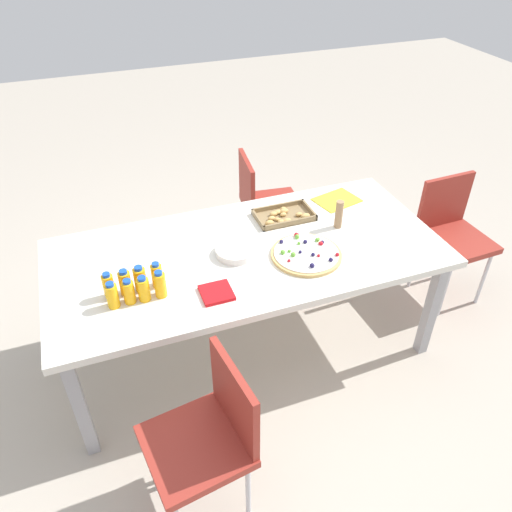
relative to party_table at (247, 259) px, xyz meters
name	(u,v)px	position (x,y,z in m)	size (l,w,h in m)	color
ground_plane	(248,344)	(0.00, 0.00, -0.67)	(12.00, 12.00, 0.00)	#B2A899
party_table	(247,259)	(0.00, 0.00, 0.00)	(2.12, 0.98, 0.72)	silver
chair_far_right	(263,200)	(0.40, 0.82, -0.17)	(0.44, 0.44, 0.83)	maroon
chair_end	(451,229)	(1.43, 0.05, -0.17)	(0.42, 0.42, 0.83)	maroon
chair_near_left	(210,432)	(-0.46, -0.85, -0.17)	(0.45, 0.45, 0.83)	maroon
juice_bottle_0	(112,296)	(-0.73, -0.20, 0.12)	(0.06, 0.06, 0.14)	#FAAF14
juice_bottle_1	(129,292)	(-0.65, -0.20, 0.12)	(0.06, 0.06, 0.13)	#FAAB14
juice_bottle_2	(144,289)	(-0.58, -0.20, 0.12)	(0.06, 0.06, 0.13)	#F9AF14
juice_bottle_3	(160,284)	(-0.51, -0.20, 0.13)	(0.06, 0.06, 0.14)	#FAAC14
juice_bottle_4	(109,286)	(-0.74, -0.13, 0.12)	(0.05, 0.05, 0.14)	#FAAD14
juice_bottle_5	(125,283)	(-0.66, -0.13, 0.12)	(0.06, 0.06, 0.14)	#FBAB14
juice_bottle_6	(140,279)	(-0.59, -0.13, 0.12)	(0.06, 0.06, 0.14)	#F8AB14
juice_bottle_7	(157,275)	(-0.51, -0.12, 0.12)	(0.05, 0.05, 0.14)	#FAAD14
fruit_pizza	(306,254)	(0.28, -0.15, 0.07)	(0.37, 0.37, 0.05)	tan
snack_tray	(284,216)	(0.31, 0.23, 0.07)	(0.34, 0.21, 0.04)	olive
plate_stack	(236,251)	(-0.07, -0.01, 0.08)	(0.22, 0.22, 0.04)	silver
napkin_stack	(217,293)	(-0.26, -0.29, 0.07)	(0.15, 0.15, 0.02)	red
cardboard_tube	(339,214)	(0.57, 0.04, 0.14)	(0.04, 0.04, 0.17)	#9E7A56
paper_folder	(337,200)	(0.70, 0.30, 0.06)	(0.26, 0.20, 0.01)	yellow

